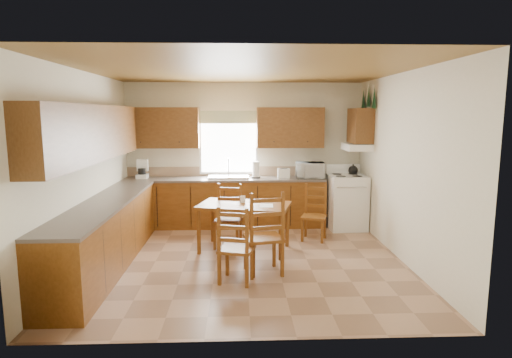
{
  "coord_description": "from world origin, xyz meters",
  "views": [
    {
      "loc": [
        -0.1,
        -5.99,
        2.11
      ],
      "look_at": [
        0.15,
        0.3,
        1.15
      ],
      "focal_mm": 30.0,
      "sensor_mm": 36.0,
      "label": 1
    }
  ],
  "objects_px": {
    "microwave": "(310,170)",
    "chair_far_left": "(228,217)",
    "chair_near_right": "(263,232)",
    "stove": "(346,202)",
    "chair_near_left": "(237,244)",
    "dining_table": "(244,227)",
    "chair_far_right": "(314,213)"
  },
  "relations": [
    {
      "from": "chair_near_right",
      "to": "dining_table",
      "type": "bearing_deg",
      "value": -87.46
    },
    {
      "from": "stove",
      "to": "chair_near_left",
      "type": "relative_size",
      "value": 0.99
    },
    {
      "from": "microwave",
      "to": "chair_far_left",
      "type": "xyz_separation_m",
      "value": [
        -1.52,
        -1.27,
        -0.57
      ]
    },
    {
      "from": "stove",
      "to": "microwave",
      "type": "xyz_separation_m",
      "value": [
        -0.65,
        0.21,
        0.58
      ]
    },
    {
      "from": "dining_table",
      "to": "chair_near_right",
      "type": "distance_m",
      "value": 1.03
    },
    {
      "from": "stove",
      "to": "chair_near_left",
      "type": "height_order",
      "value": "chair_near_left"
    },
    {
      "from": "chair_far_right",
      "to": "stove",
      "type": "bearing_deg",
      "value": 64.35
    },
    {
      "from": "chair_near_right",
      "to": "microwave",
      "type": "bearing_deg",
      "value": -124.07
    },
    {
      "from": "chair_near_left",
      "to": "chair_far_right",
      "type": "bearing_deg",
      "value": -110.56
    },
    {
      "from": "stove",
      "to": "chair_far_left",
      "type": "relative_size",
      "value": 0.99
    },
    {
      "from": "dining_table",
      "to": "chair_near_left",
      "type": "distance_m",
      "value": 1.27
    },
    {
      "from": "stove",
      "to": "microwave",
      "type": "height_order",
      "value": "microwave"
    },
    {
      "from": "dining_table",
      "to": "chair_far_left",
      "type": "xyz_separation_m",
      "value": [
        -0.26,
        0.18,
        0.13
      ]
    },
    {
      "from": "dining_table",
      "to": "chair_near_left",
      "type": "xyz_separation_m",
      "value": [
        -0.11,
        -1.26,
        0.13
      ]
    },
    {
      "from": "chair_near_right",
      "to": "chair_far_right",
      "type": "xyz_separation_m",
      "value": [
        0.94,
        1.48,
        -0.09
      ]
    },
    {
      "from": "microwave",
      "to": "chair_far_left",
      "type": "distance_m",
      "value": 2.06
    },
    {
      "from": "chair_far_left",
      "to": "chair_far_right",
      "type": "bearing_deg",
      "value": 22.44
    },
    {
      "from": "microwave",
      "to": "chair_near_right",
      "type": "xyz_separation_m",
      "value": [
        -1.02,
        -2.43,
        -0.51
      ]
    },
    {
      "from": "chair_near_left",
      "to": "chair_near_right",
      "type": "bearing_deg",
      "value": -125.81
    },
    {
      "from": "microwave",
      "to": "chair_near_right",
      "type": "bearing_deg",
      "value": -109.58
    },
    {
      "from": "chair_near_left",
      "to": "chair_far_right",
      "type": "xyz_separation_m",
      "value": [
        1.29,
        1.76,
        -0.03
      ]
    },
    {
      "from": "stove",
      "to": "chair_far_right",
      "type": "height_order",
      "value": "stove"
    },
    {
      "from": "chair_far_left",
      "to": "chair_far_right",
      "type": "height_order",
      "value": "chair_far_left"
    },
    {
      "from": "microwave",
      "to": "chair_far_left",
      "type": "height_order",
      "value": "microwave"
    },
    {
      "from": "chair_near_left",
      "to": "stove",
      "type": "bearing_deg",
      "value": -113.31
    },
    {
      "from": "microwave",
      "to": "chair_near_right",
      "type": "relative_size",
      "value": 0.43
    },
    {
      "from": "microwave",
      "to": "chair_near_left",
      "type": "height_order",
      "value": "microwave"
    },
    {
      "from": "stove",
      "to": "chair_near_right",
      "type": "distance_m",
      "value": 2.77
    },
    {
      "from": "microwave",
      "to": "chair_far_left",
      "type": "relative_size",
      "value": 0.49
    },
    {
      "from": "dining_table",
      "to": "chair_near_right",
      "type": "height_order",
      "value": "chair_near_right"
    },
    {
      "from": "dining_table",
      "to": "chair_far_left",
      "type": "distance_m",
      "value": 0.34
    },
    {
      "from": "chair_near_right",
      "to": "chair_far_right",
      "type": "bearing_deg",
      "value": -133.67
    }
  ]
}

